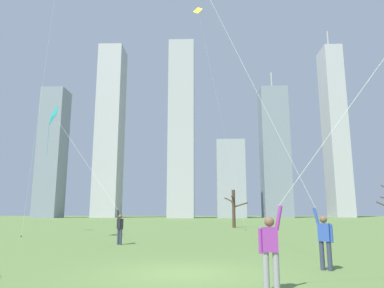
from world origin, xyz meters
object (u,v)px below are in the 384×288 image
object	(u,v)px
kite_flyer_far_back_pink	(262,111)
distant_kite_high_overhead_orange	(54,2)
kite_flyer_foreground_right_teal	(98,191)
distant_kite_drifting_left_yellow	(201,25)
kite_flyer_midfield_right_white	(319,175)
bare_tree_right_of_center	(234,207)

from	to	relation	value
kite_flyer_far_back_pink	distant_kite_high_overhead_orange	bearing A→B (deg)	132.06
distant_kite_high_overhead_orange	kite_flyer_foreground_right_teal	bearing A→B (deg)	-48.08
distant_kite_drifting_left_yellow	kite_flyer_foreground_right_teal	bearing A→B (deg)	-111.38
distant_kite_high_overhead_orange	kite_flyer_midfield_right_white	bearing A→B (deg)	-52.65
kite_flyer_midfield_right_white	bare_tree_right_of_center	bearing A→B (deg)	88.45
distant_kite_drifting_left_yellow	kite_flyer_midfield_right_white	bearing A→B (deg)	-84.41
kite_flyer_foreground_right_teal	bare_tree_right_of_center	distance (m)	24.06
kite_flyer_midfield_right_white	distant_kite_drifting_left_yellow	xyz separation A→B (m)	(-2.77, 28.30, 19.58)
kite_flyer_foreground_right_teal	kite_flyer_far_back_pink	bearing A→B (deg)	-47.81
kite_flyer_midfield_right_white	distant_kite_drifting_left_yellow	world-z (taller)	distant_kite_drifting_left_yellow
kite_flyer_far_back_pink	bare_tree_right_of_center	distance (m)	31.24
kite_flyer_far_back_pink	distant_kite_high_overhead_orange	distance (m)	28.12
kite_flyer_far_back_pink	distant_kite_drifting_left_yellow	bearing A→B (deg)	95.22
kite_flyer_foreground_right_teal	distant_kite_high_overhead_orange	xyz separation A→B (m)	(-7.43, 8.28, 17.75)
kite_flyer_foreground_right_teal	distant_kite_drifting_left_yellow	distance (m)	25.24
distant_kite_high_overhead_orange	distant_kite_drifting_left_yellow	world-z (taller)	distant_kite_high_overhead_orange
bare_tree_right_of_center	distant_kite_drifting_left_yellow	bearing A→B (deg)	-119.17
kite_flyer_foreground_right_teal	bare_tree_right_of_center	size ratio (longest dim) A/B	2.09
kite_flyer_far_back_pink	kite_flyer_midfield_right_white	bearing A→B (deg)	-82.06
kite_flyer_midfield_right_white	kite_flyer_foreground_right_teal	xyz separation A→B (m)	(-8.78, 12.96, 0.46)
kite_flyer_foreground_right_teal	bare_tree_right_of_center	xyz separation A→B (m)	(9.72, 22.00, -0.65)
kite_flyer_foreground_right_teal	distant_kite_drifting_left_yellow	bearing A→B (deg)	68.62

